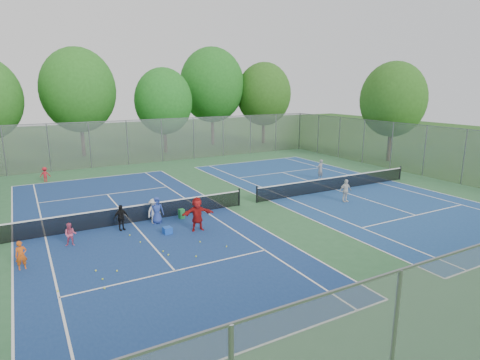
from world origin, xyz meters
name	(u,v)px	position (x,y,z in m)	size (l,w,h in m)	color
ground	(248,204)	(0.00, 0.00, 0.00)	(120.00, 120.00, 0.00)	#214C18
court_pad	(248,204)	(0.00, 0.00, 0.01)	(32.00, 32.00, 0.01)	#2E6138
court_left	(132,223)	(-7.00, 0.00, 0.02)	(10.97, 23.77, 0.01)	navy
court_right	(336,190)	(7.00, 0.00, 0.02)	(10.97, 23.77, 0.01)	navy
net_left	(132,215)	(-7.00, 0.00, 0.46)	(12.87, 0.10, 0.91)	black
net_right	(336,184)	(7.00, 0.00, 0.46)	(12.87, 0.10, 0.91)	black
fence_north	(162,140)	(0.00, 16.00, 2.00)	(32.00, 0.10, 4.00)	gray
fence_east	(425,151)	(16.00, 0.00, 2.00)	(32.00, 0.10, 4.00)	gray
tree_nl	(78,90)	(-6.00, 23.00, 6.54)	(7.20, 7.20, 10.69)	#443326
tree_nc	(164,101)	(2.00, 21.00, 5.39)	(6.00, 6.00, 8.85)	#443326
tree_nr	(212,85)	(9.00, 24.00, 7.04)	(7.60, 7.60, 11.42)	#443326
tree_ne	(264,94)	(15.00, 22.00, 5.97)	(6.60, 6.60, 9.77)	#443326
tree_side_e	(393,99)	(19.00, 6.00, 5.74)	(6.00, 6.00, 9.20)	#443326
ball_crate	(167,230)	(-5.91, -2.39, 0.17)	(0.39, 0.39, 0.34)	blue
ball_hopper	(182,214)	(-4.49, -0.59, 0.27)	(0.27, 0.27, 0.54)	#24863B
student_a	(21,256)	(-12.12, -3.35, 0.58)	(0.43, 0.28, 1.17)	#E05715
student_b	(70,234)	(-10.16, -1.73, 0.53)	(0.52, 0.40, 1.07)	#D15172
student_c	(154,211)	(-5.99, -0.60, 0.67)	(0.86, 0.50, 1.33)	silver
student_d	(121,218)	(-7.73, -0.84, 0.66)	(0.77, 0.32, 1.31)	black
student_e	(157,210)	(-5.86, -0.68, 0.71)	(0.69, 0.45, 1.42)	#284094
student_f	(197,214)	(-4.44, -2.67, 0.85)	(1.57, 0.50, 1.70)	#AB1918
child_far_baseline	(45,174)	(-10.26, 12.38, 0.56)	(0.72, 0.41, 1.11)	red
instructor	(320,169)	(8.20, 3.12, 0.76)	(0.56, 0.36, 1.52)	gray
teen_court_b	(345,191)	(5.45, -2.48, 0.72)	(0.84, 0.35, 1.44)	silver
tennis_ball_0	(104,289)	(-9.66, -6.54, 0.03)	(0.07, 0.07, 0.07)	#C0D231
tennis_ball_1	(58,292)	(-11.11, -5.96, 0.03)	(0.07, 0.07, 0.07)	yellow
tennis_ball_2	(226,247)	(-4.19, -5.30, 0.03)	(0.07, 0.07, 0.07)	yellow
tennis_ball_3	(168,255)	(-6.74, -4.90, 0.03)	(0.07, 0.07, 0.07)	#C2DF33
tennis_ball_4	(130,236)	(-7.59, -1.82, 0.03)	(0.07, 0.07, 0.07)	#D7E435
tennis_ball_5	(117,271)	(-8.97, -5.38, 0.03)	(0.07, 0.07, 0.07)	#D0DB32
tennis_ball_6	(103,279)	(-9.58, -5.79, 0.03)	(0.07, 0.07, 0.07)	#A5C92E
tennis_ball_7	(96,271)	(-9.67, -4.95, 0.03)	(0.07, 0.07, 0.07)	#E2F037
tennis_ball_8	(200,242)	(-4.99, -4.21, 0.03)	(0.07, 0.07, 0.07)	#B6C72E
tennis_ball_9	(163,252)	(-6.81, -4.42, 0.03)	(0.07, 0.07, 0.07)	#AAC82E
tennis_ball_10	(196,257)	(-5.78, -5.61, 0.03)	(0.07, 0.07, 0.07)	#C1D832
tennis_ball_11	(140,242)	(-7.38, -2.92, 0.03)	(0.07, 0.07, 0.07)	#C8DC33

